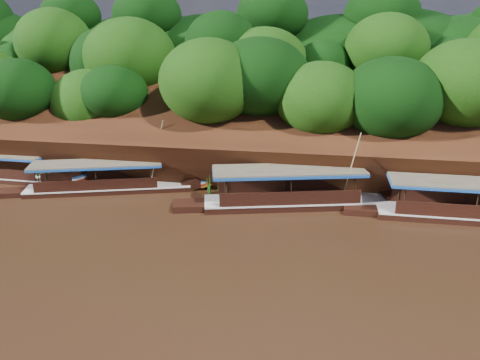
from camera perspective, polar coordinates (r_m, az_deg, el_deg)
name	(u,v)px	position (r m, az deg, el deg)	size (l,w,h in m)	color
ground	(290,256)	(26.65, 6.08, -9.24)	(160.00, 160.00, 0.00)	black
riverbank	(306,131)	(47.41, 8.10, 5.88)	(120.00, 30.06, 19.40)	black
boat_1	(311,197)	(33.50, 8.62, -2.08)	(15.97, 5.99, 6.05)	black
boat_2	(119,184)	(37.17, -14.53, -0.49)	(14.60, 6.09, 5.75)	black
boat_3	(15,174)	(42.45, -25.79, 0.62)	(12.83, 2.59, 2.71)	black
reeds	(263,183)	(35.26, 2.77, -0.37)	(50.75, 2.53, 2.07)	#1F6E1B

